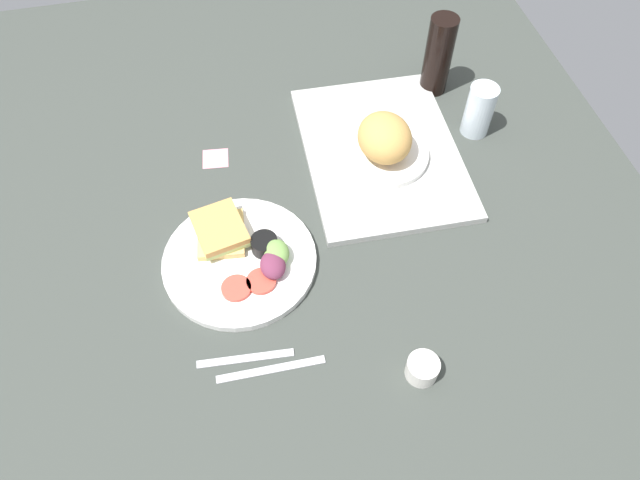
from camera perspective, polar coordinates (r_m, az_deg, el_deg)
ground_plane at (r=118.49cm, az=-1.63°, el=-1.02°), size 190.00×150.00×3.00cm
serving_tray at (r=132.97cm, az=5.89°, el=8.46°), size 46.10×34.51×1.60cm
bread_plate_near at (r=127.69cm, az=6.23°, el=9.34°), size 19.28×19.28×10.35cm
plate_with_salad at (r=115.05cm, az=-7.63°, el=-1.45°), size 29.69×29.69×5.40cm
drinking_glass at (r=138.45cm, az=15.08°, el=11.98°), size 6.31×6.31×12.21cm
soda_bottle at (r=145.20cm, az=11.33°, el=17.03°), size 6.40×6.40×19.28cm
espresso_cup at (r=104.12cm, az=9.83°, el=-12.10°), size 5.60×5.60×4.00cm
fork at (r=106.12cm, az=-7.19°, el=-11.22°), size 2.82×17.06×0.50cm
knife at (r=104.85cm, az=-4.74°, el=-12.29°), size 1.79×19.02×0.50cm
sticky_note at (r=133.90cm, az=-10.03°, el=7.74°), size 6.20×6.20×0.12cm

